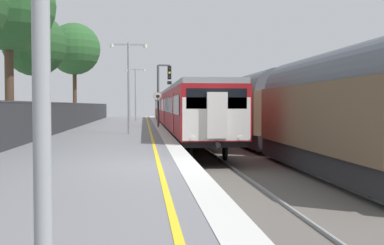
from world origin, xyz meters
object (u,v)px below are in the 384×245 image
Objects in this scene: platform_lamp_mid at (129,79)px; background_tree_centre at (76,50)px; signal_gantry at (162,87)px; speed_limit_sign at (158,105)px; background_tree_left at (11,8)px; background_tree_back at (36,47)px; platform_lamp_far at (136,90)px; commuter_train_at_platform at (178,109)px; freight_train_adjacent_track at (283,108)px.

background_tree_centre is (-5.32, 18.08, 3.56)m from platform_lamp_mid.
speed_limit_sign is at bearing -98.39° from signal_gantry.
signal_gantry is 0.54× the size of background_tree_left.
platform_lamp_mid is 19.18m from background_tree_centre.
background_tree_back is at bearing 143.96° from platform_lamp_mid.
commuter_train_at_platform is at bearing -69.03° from platform_lamp_far.
platform_lamp_mid is (-3.63, -12.96, 1.70)m from commuter_train_at_platform.
speed_limit_sign is 0.27× the size of background_tree_centre.
platform_lamp_far reaches higher than commuter_train_at_platform.
background_tree_centre is 1.24× the size of background_tree_back.
speed_limit_sign is 0.29× the size of background_tree_left.
background_tree_back is at bearing -92.16° from background_tree_centre.
signal_gantry is 0.51× the size of background_tree_centre.
signal_gantry reaches higher than freight_train_adjacent_track.
platform_lamp_far is at bearing 39.39° from background_tree_centre.
freight_train_adjacent_track is 5.56× the size of signal_gantry.
signal_gantry is 2.96m from speed_limit_sign.
freight_train_adjacent_track is at bearing -67.17° from signal_gantry.
background_tree_back is (-5.84, 4.25, 2.22)m from platform_lamp_mid.
freight_train_adjacent_track is at bearing -76.19° from commuter_train_at_platform.
background_tree_left is at bearing -120.68° from commuter_train_at_platform.
signal_gantry is (-5.46, 12.98, 1.48)m from freight_train_adjacent_track.
background_tree_centre reaches higher than platform_lamp_mid.
background_tree_back is (-0.32, 6.72, -1.01)m from background_tree_left.
speed_limit_sign is 12.84m from background_tree_left.
signal_gantry is at bearing -80.35° from platform_lamp_far.
background_tree_back is at bearing -160.01° from speed_limit_sign.
background_tree_centre reaches higher than background_tree_left.
background_tree_back is at bearing 150.66° from freight_train_adjacent_track.
freight_train_adjacent_track is 14.03m from background_tree_left.
signal_gantry is (-1.46, -3.31, 1.62)m from commuter_train_at_platform.
platform_lamp_far is 0.72× the size of background_tree_back.
commuter_train_at_platform is at bearing 42.60° from background_tree_back.
platform_lamp_mid is at bearing -90.00° from platform_lamp_far.
freight_train_adjacent_track is at bearing -23.52° from platform_lamp_mid.
background_tree_left is (-7.31, -9.49, 4.61)m from speed_limit_sign.
background_tree_centre reaches higher than platform_lamp_far.
speed_limit_sign is 0.47× the size of platform_lamp_far.
platform_lamp_far is at bearing 72.20° from background_tree_back.
freight_train_adjacent_track is 25.54m from background_tree_centre.
platform_lamp_mid is at bearing -102.70° from signal_gantry.
background_tree_back is (-13.48, 7.57, 3.78)m from freight_train_adjacent_track.
speed_limit_sign is 0.34× the size of background_tree_back.
commuter_train_at_platform is 18.60m from background_tree_left.
signal_gantry is at bearing 77.30° from platform_lamp_mid.
platform_lamp_mid is 0.55× the size of background_tree_centre.
speed_limit_sign is at bearing -57.26° from background_tree_centre.
commuter_train_at_platform is at bearing 72.73° from speed_limit_sign.
commuter_train_at_platform is 11.57m from background_tree_centre.
commuter_train_at_platform is 4.67× the size of background_tree_centre.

